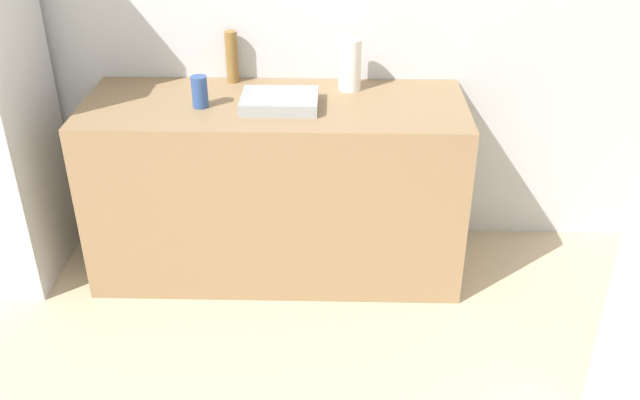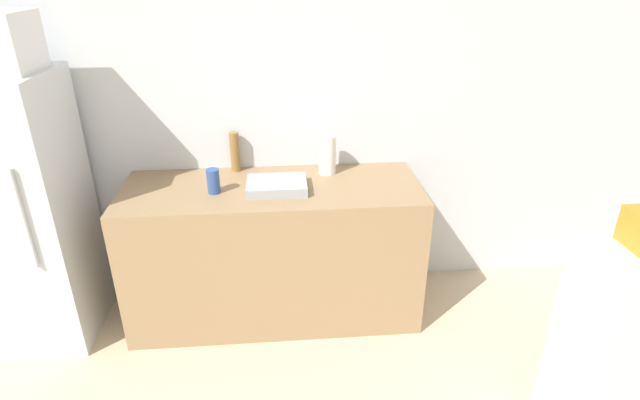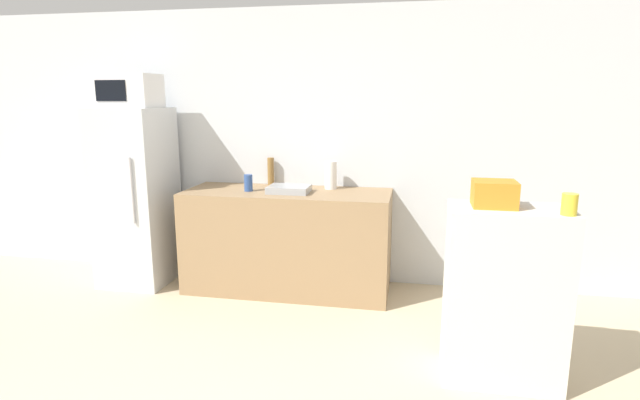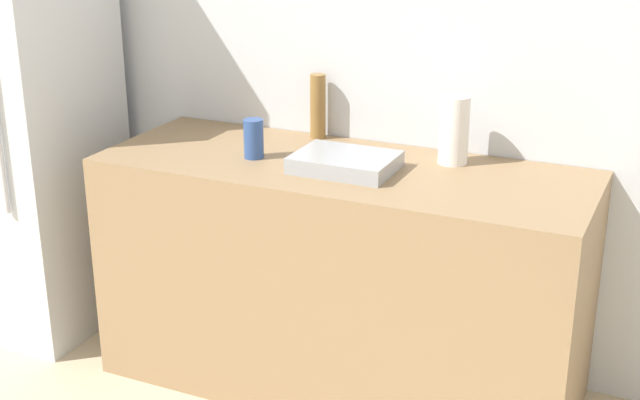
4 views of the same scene
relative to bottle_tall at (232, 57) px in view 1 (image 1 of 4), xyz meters
The scene contains 6 objects.
wall_back 0.28m from the bottle_tall, 33.61° to the left, with size 8.00×0.06×2.60m, color silver.
counter 0.71m from the bottle_tall, 51.17° to the right, with size 1.88×0.70×0.94m, color #937551.
sink_basin 0.45m from the bottle_tall, 52.02° to the right, with size 0.37×0.28×0.06m, color #9EA3A8.
bottle_tall is the anchor object (origin of this frame).
bottle_short 0.37m from the bottle_tall, 107.64° to the right, with size 0.08×0.08×0.15m, color #2D4C8C.
paper_towel_roll 0.61m from the bottle_tall, ahead, with size 0.11×0.11×0.26m, color white.
Camera 1 is at (0.41, -0.72, 2.25)m, focal length 40.00 mm.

